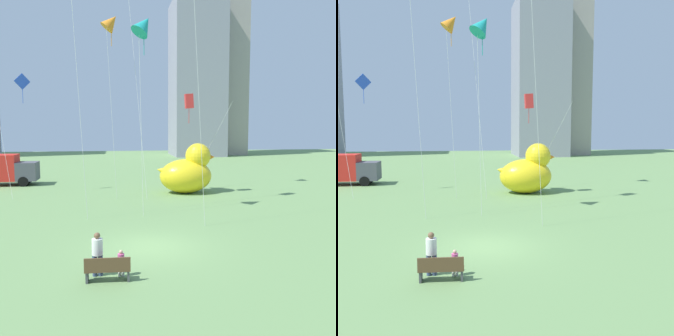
% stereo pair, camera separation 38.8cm
% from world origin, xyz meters
% --- Properties ---
extents(ground_plane, '(140.00, 140.00, 0.00)m').
position_xyz_m(ground_plane, '(0.00, 0.00, 0.00)').
color(ground_plane, '#6A9155').
extents(park_bench, '(1.59, 0.50, 0.90)m').
position_xyz_m(park_bench, '(-1.85, -3.55, 0.47)').
color(park_bench, brown).
rests_on(park_bench, ground).
extents(person_adult, '(0.39, 0.39, 1.60)m').
position_xyz_m(person_adult, '(-2.21, -2.94, 0.88)').
color(person_adult, '#38476B').
rests_on(person_adult, ground).
extents(person_child, '(0.24, 0.24, 0.98)m').
position_xyz_m(person_child, '(-1.38, -3.13, 0.54)').
color(person_child, silver).
rests_on(person_child, ground).
extents(giant_inflatable_duck, '(4.89, 3.14, 4.05)m').
position_xyz_m(giant_inflatable_duck, '(4.31, 13.47, 1.73)').
color(giant_inflatable_duck, yellow).
rests_on(giant_inflatable_duck, ground).
extents(box_truck, '(6.49, 2.47, 2.85)m').
position_xyz_m(box_truck, '(-12.12, 19.78, 1.45)').
color(box_truck, red).
rests_on(box_truck, ground).
extents(city_skyline, '(67.59, 16.95, 34.53)m').
position_xyz_m(city_skyline, '(-5.20, 57.44, 14.74)').
color(city_skyline, gray).
rests_on(city_skyline, ground).
extents(kite_blue, '(2.94, 2.86, 9.55)m').
position_xyz_m(kite_blue, '(-8.75, 14.86, 8.56)').
color(kite_blue, silver).
rests_on(kite_blue, ground).
extents(kite_teal, '(1.86, 1.65, 11.99)m').
position_xyz_m(kite_teal, '(0.23, 6.24, 11.20)').
color(kite_teal, silver).
rests_on(kite_teal, ground).
extents(kite_red, '(3.65, 3.95, 7.93)m').
position_xyz_m(kite_red, '(4.20, 12.48, 7.31)').
color(kite_red, silver).
rests_on(kite_red, ground).
extents(kite_orange, '(1.60, 1.17, 13.72)m').
position_xyz_m(kite_orange, '(-1.67, 12.25, 12.92)').
color(kite_orange, silver).
rests_on(kite_orange, ground).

